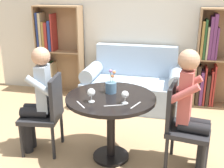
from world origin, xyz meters
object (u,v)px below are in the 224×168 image
object	(u,v)px
chair_right	(182,123)
bookshelf_left	(55,52)
chair_left	(47,111)
person_left	(38,98)
bookshelf_right	(215,61)
person_right	(192,109)
couch	(133,86)
wine_glass_right	(125,95)
wine_glass_left	(91,93)
flower_vase	(111,86)

from	to	relation	value
chair_right	bookshelf_left	bearing A→B (deg)	59.00
chair_left	person_left	size ratio (longest dim) A/B	0.74
bookshelf_left	bookshelf_right	distance (m)	2.66
bookshelf_right	chair_left	distance (m)	2.68
bookshelf_left	bookshelf_right	xyz separation A→B (m)	(2.66, -0.00, -0.02)
bookshelf_left	person_right	world-z (taller)	bookshelf_left
couch	bookshelf_left	world-z (taller)	bookshelf_left
wine_glass_right	chair_left	bearing A→B (deg)	171.49
couch	bookshelf_right	bearing A→B (deg)	12.36
chair_left	person_left	distance (m)	0.18
bookshelf_left	wine_glass_left	bearing A→B (deg)	-57.23
couch	chair_right	xyz separation A→B (m)	(0.74, -1.52, 0.18)
couch	wine_glass_left	size ratio (longest dim) A/B	11.16
chair_right	wine_glass_left	bearing A→B (deg)	111.48
bookshelf_left	bookshelf_right	size ratio (longest dim) A/B	1.00
chair_left	bookshelf_right	bearing A→B (deg)	125.16
chair_right	wine_glass_right	world-z (taller)	chair_right
chair_left	wine_glass_left	bearing A→B (deg)	65.69
couch	bookshelf_left	xyz separation A→B (m)	(-1.44, 0.27, 0.43)
chair_left	flower_vase	bearing A→B (deg)	91.52
bookshelf_right	person_left	bearing A→B (deg)	-137.87
person_right	wine_glass_left	distance (m)	1.01
person_left	wine_glass_right	xyz separation A→B (m)	(1.00, -0.12, 0.17)
bookshelf_left	person_left	distance (m)	1.95
bookshelf_right	wine_glass_right	distance (m)	2.22
couch	bookshelf_right	distance (m)	1.31
bookshelf_left	person_left	world-z (taller)	bookshelf_left
wine_glass_left	person_left	bearing A→B (deg)	167.38
wine_glass_left	flower_vase	bearing A→B (deg)	65.53
wine_glass_left	wine_glass_right	distance (m)	0.33
wine_glass_right	wine_glass_left	bearing A→B (deg)	-174.09
bookshelf_left	flower_vase	distance (m)	2.22
couch	person_right	bearing A→B (deg)	-61.97
wine_glass_right	bookshelf_right	bearing A→B (deg)	62.07
chair_right	flower_vase	xyz separation A→B (m)	(-0.76, 0.08, 0.31)
chair_right	flower_vase	world-z (taller)	flower_vase
person_right	flower_vase	distance (m)	0.86
wine_glass_left	couch	bearing A→B (deg)	84.85
wine_glass_left	wine_glass_right	size ratio (longest dim) A/B	1.07
chair_right	wine_glass_right	distance (m)	0.67
person_left	flower_vase	size ratio (longest dim) A/B	4.78
wine_glass_left	flower_vase	world-z (taller)	flower_vase
flower_vase	chair_right	bearing A→B (deg)	-6.17
chair_left	flower_vase	distance (m)	0.79
bookshelf_left	couch	bearing A→B (deg)	-10.53
chair_right	wine_glass_left	world-z (taller)	chair_right
person_left	person_right	xyz separation A→B (m)	(1.65, 0.04, 0.03)
bookshelf_right	person_right	world-z (taller)	bookshelf_right
person_left	wine_glass_right	size ratio (longest dim) A/B	9.48
bookshelf_left	person_left	bearing A→B (deg)	-71.56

